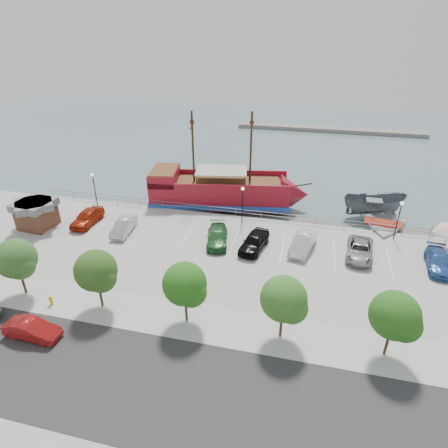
# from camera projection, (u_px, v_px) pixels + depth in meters

# --- Properties ---
(ground) EXTENTS (160.00, 160.00, 0.00)m
(ground) POSITION_uv_depth(u_px,v_px,m) (229.00, 261.00, 36.98)
(ground) COLOR slate
(street) EXTENTS (100.00, 8.00, 0.04)m
(street) POSITION_uv_depth(u_px,v_px,m) (171.00, 389.00, 22.78)
(street) COLOR #2F2C2D
(street) RESTS_ON land_slab
(sidewalk) EXTENTS (100.00, 4.00, 0.05)m
(sidewalk) POSITION_uv_depth(u_px,v_px,m) (200.00, 322.00, 27.92)
(sidewalk) COLOR #B1AFA5
(sidewalk) RESTS_ON land_slab
(seawall_railing) EXTENTS (50.00, 0.06, 1.00)m
(seawall_railing) POSITION_uv_depth(u_px,v_px,m) (244.00, 213.00, 42.96)
(seawall_railing) COLOR slate
(seawall_railing) RESTS_ON land_slab
(far_shore) EXTENTS (40.00, 3.00, 0.80)m
(far_shore) POSITION_uv_depth(u_px,v_px,m) (329.00, 130.00, 81.93)
(far_shore) COLOR gray
(far_shore) RESTS_ON ground
(pirate_ship) EXTENTS (20.26, 8.77, 12.59)m
(pirate_ship) POSITION_uv_depth(u_px,v_px,m) (231.00, 192.00, 46.86)
(pirate_ship) COLOR maroon
(pirate_ship) RESTS_ON ground
(patrol_boat) EXTENTS (7.64, 4.08, 2.81)m
(patrol_boat) POSITION_uv_depth(u_px,v_px,m) (373.00, 207.00, 44.82)
(patrol_boat) COLOR #4D5357
(patrol_boat) RESTS_ON ground
(speedboat) EXTENTS (6.16, 7.93, 1.50)m
(speedboat) POSITION_uv_depth(u_px,v_px,m) (383.00, 226.00, 41.85)
(speedboat) COLOR silver
(speedboat) RESTS_ON ground
(dock_west) EXTENTS (7.70, 2.44, 0.44)m
(dock_west) POSITION_uv_depth(u_px,v_px,m) (138.00, 206.00, 47.65)
(dock_west) COLOR gray
(dock_west) RESTS_ON ground
(dock_mid) EXTENTS (6.67, 3.31, 0.37)m
(dock_mid) POSITION_uv_depth(u_px,v_px,m) (322.00, 226.00, 42.97)
(dock_mid) COLOR #68645A
(dock_mid) RESTS_ON ground
(dock_east) EXTENTS (7.36, 4.14, 0.40)m
(dock_east) POSITION_uv_depth(u_px,v_px,m) (398.00, 235.00, 41.26)
(dock_east) COLOR slate
(dock_east) RESTS_ON ground
(shed) EXTENTS (3.94, 3.94, 3.01)m
(shed) POSITION_uv_depth(u_px,v_px,m) (36.00, 213.00, 40.51)
(shed) COLOR brown
(shed) RESTS_ON land_slab
(street_sedan) EXTENTS (4.12, 1.53, 1.35)m
(street_sedan) POSITION_uv_depth(u_px,v_px,m) (32.00, 329.00, 26.35)
(street_sedan) COLOR #A01514
(street_sedan) RESTS_ON street
(fire_hydrant) EXTENTS (0.29, 0.29, 0.83)m
(fire_hydrant) POSITION_uv_depth(u_px,v_px,m) (51.00, 300.00, 29.51)
(fire_hydrant) COLOR #ECBB00
(fire_hydrant) RESTS_ON sidewalk
(lamp_post_left) EXTENTS (0.36, 0.36, 4.28)m
(lamp_post_left) POSITION_uv_depth(u_px,v_px,m) (94.00, 184.00, 44.42)
(lamp_post_left) COLOR black
(lamp_post_left) RESTS_ON land_slab
(lamp_post_mid) EXTENTS (0.36, 0.36, 4.28)m
(lamp_post_mid) POSITION_uv_depth(u_px,v_px,m) (243.00, 199.00, 40.71)
(lamp_post_mid) COLOR black
(lamp_post_mid) RESTS_ON land_slab
(lamp_post_right) EXTENTS (0.36, 0.36, 4.28)m
(lamp_post_right) POSITION_uv_depth(u_px,v_px,m) (399.00, 214.00, 37.41)
(lamp_post_right) COLOR black
(lamp_post_right) RESTS_ON land_slab
(tree_b) EXTENTS (3.30, 3.20, 5.00)m
(tree_b) POSITION_uv_depth(u_px,v_px,m) (17.00, 260.00, 29.38)
(tree_b) COLOR #473321
(tree_b) RESTS_ON sidewalk
(tree_c) EXTENTS (3.30, 3.20, 5.00)m
(tree_c) POSITION_uv_depth(u_px,v_px,m) (97.00, 272.00, 27.94)
(tree_c) COLOR #473321
(tree_c) RESTS_ON sidewalk
(tree_d) EXTENTS (3.30, 3.20, 5.00)m
(tree_d) POSITION_uv_depth(u_px,v_px,m) (186.00, 286.00, 26.49)
(tree_d) COLOR #473321
(tree_d) RESTS_ON sidewalk
(tree_e) EXTENTS (3.30, 3.20, 5.00)m
(tree_e) POSITION_uv_depth(u_px,v_px,m) (286.00, 301.00, 25.05)
(tree_e) COLOR #473321
(tree_e) RESTS_ON sidewalk
(tree_f) EXTENTS (3.30, 3.20, 5.00)m
(tree_f) POSITION_uv_depth(u_px,v_px,m) (397.00, 318.00, 23.61)
(tree_f) COLOR #473321
(tree_f) RESTS_ON sidewalk
(parked_car_a) EXTENTS (2.05, 4.86, 1.64)m
(parked_car_a) POSITION_uv_depth(u_px,v_px,m) (87.00, 217.00, 41.42)
(parked_car_a) COLOR #A3230B
(parked_car_a) RESTS_ON land_slab
(parked_car_b) EXTENTS (1.95, 4.57, 1.46)m
(parked_car_b) POSITION_uv_depth(u_px,v_px,m) (124.00, 226.00, 39.74)
(parked_car_b) COLOR #B6B6B6
(parked_car_b) RESTS_ON land_slab
(parked_car_d) EXTENTS (3.02, 5.31, 1.45)m
(parked_car_d) POSITION_uv_depth(u_px,v_px,m) (217.00, 237.00, 37.82)
(parked_car_d) COLOR #26602B
(parked_car_d) RESTS_ON land_slab
(parked_car_e) EXTENTS (2.86, 5.16, 1.66)m
(parked_car_e) POSITION_uv_depth(u_px,v_px,m) (254.00, 241.00, 36.78)
(parked_car_e) COLOR black
(parked_car_e) RESTS_ON land_slab
(parked_car_f) EXTENTS (2.65, 5.12, 1.61)m
(parked_car_f) POSITION_uv_depth(u_px,v_px,m) (303.00, 243.00, 36.60)
(parked_car_f) COLOR silver
(parked_car_f) RESTS_ON land_slab
(parked_car_g) EXTENTS (2.90, 5.34, 1.42)m
(parked_car_g) POSITION_uv_depth(u_px,v_px,m) (360.00, 250.00, 35.57)
(parked_car_g) COLOR gray
(parked_car_g) RESTS_ON land_slab
(parked_car_h) EXTENTS (2.38, 5.00, 1.41)m
(parked_car_h) POSITION_uv_depth(u_px,v_px,m) (439.00, 262.00, 33.86)
(parked_car_h) COLOR #30569A
(parked_car_h) RESTS_ON land_slab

